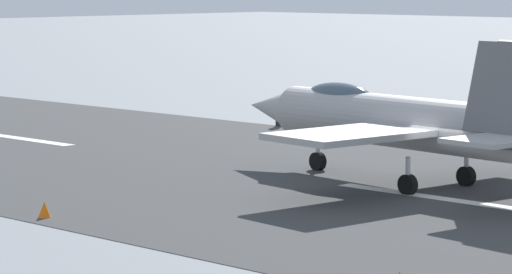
{
  "coord_description": "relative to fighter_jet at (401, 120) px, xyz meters",
  "views": [
    {
      "loc": [
        -27.37,
        37.31,
        7.75
      ],
      "look_at": [
        4.45,
        4.4,
        2.2
      ],
      "focal_mm": 90.42,
      "sensor_mm": 36.0,
      "label": 1
    }
  ],
  "objects": [
    {
      "name": "marker_cone_mid",
      "position": [
        4.07,
        13.79,
        -2.2
      ],
      "size": [
        0.44,
        0.44,
        0.55
      ],
      "primitive_type": "cone",
      "color": "orange",
      "rests_on": "ground"
    },
    {
      "name": "ground_plane",
      "position": [
        -2.59,
        1.65,
        -2.47
      ],
      "size": [
        400.0,
        400.0,
        0.0
      ],
      "primitive_type": "plane",
      "color": "gray"
    },
    {
      "name": "runway_strip",
      "position": [
        -2.61,
        1.65,
        -2.46
      ],
      "size": [
        240.0,
        26.0,
        0.02
      ],
      "color": "#3A3B3B",
      "rests_on": "ground"
    },
    {
      "name": "fighter_jet",
      "position": [
        0.0,
        0.0,
        0.0
      ],
      "size": [
        17.14,
        13.48,
        5.67
      ],
      "color": "#A4A3A4",
      "rests_on": "ground"
    },
    {
      "name": "crew_person",
      "position": [
        16.92,
        -11.33,
        -1.69
      ],
      "size": [
        0.36,
        0.69,
        1.57
      ],
      "color": "#1E2338",
      "rests_on": "ground"
    }
  ]
}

